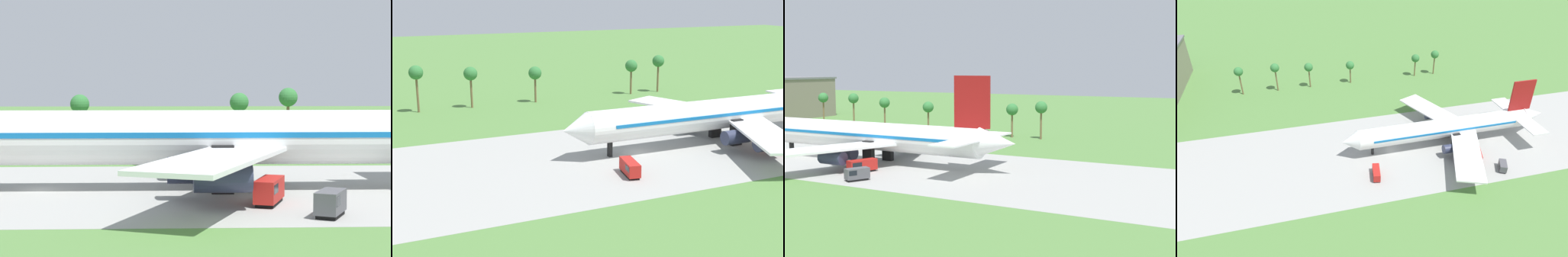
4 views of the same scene
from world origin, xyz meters
The scene contains 6 objects.
ground_plane centered at (0.00, 0.00, 0.00)m, with size 600.00×600.00×0.00m, color #517F3D.
taxiway_strip centered at (0.00, 0.00, 0.01)m, with size 320.00×44.00×0.02m.
jet_airliner centered at (19.16, -0.30, 5.83)m, with size 68.95×53.10×19.35m.
fuel_truck centered at (24.28, -10.79, 1.39)m, with size 3.87×6.30×2.59m.
catering_van centered at (-7.96, -11.36, 1.37)m, with size 3.06×6.18×2.55m.
palm_tree_row centered at (-6.48, 53.83, 8.97)m, with size 88.53×3.60×12.02m.
Camera 2 is at (-50.04, -87.11, 30.19)m, focal length 50.00 mm.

